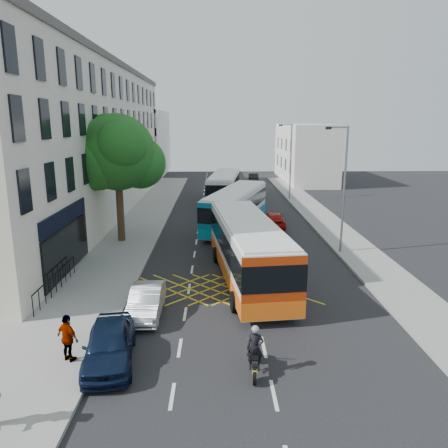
{
  "coord_description": "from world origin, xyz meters",
  "views": [
    {
      "loc": [
        -1.81,
        -15.09,
        8.4
      ],
      "look_at": [
        -1.3,
        11.19,
        2.2
      ],
      "focal_mm": 35.0,
      "sensor_mm": 36.0,
      "label": 1
    }
  ],
  "objects_px": {
    "street_tree": "(117,153)",
    "bus_near": "(248,249)",
    "motorbike": "(255,351)",
    "pedestrian_far": "(68,338)",
    "parked_car_silver": "(146,301)",
    "lamp_near": "(343,183)",
    "lamp_far": "(290,157)",
    "distant_car_silver": "(252,189)",
    "parked_car_blue": "(109,344)",
    "red_hatchback": "(273,220)",
    "bus_mid": "(236,208)",
    "distant_car_grey": "(228,186)",
    "distant_car_dark": "(253,177)",
    "bus_far": "(224,187)"
  },
  "relations": [
    {
      "from": "bus_mid",
      "to": "distant_car_silver",
      "type": "xyz_separation_m",
      "value": [
        2.67,
        16.18,
        -0.93
      ]
    },
    {
      "from": "bus_near",
      "to": "red_hatchback",
      "type": "relative_size",
      "value": 2.86
    },
    {
      "from": "parked_car_blue",
      "to": "distant_car_dark",
      "type": "bearing_deg",
      "value": 71.45
    },
    {
      "from": "distant_car_grey",
      "to": "lamp_far",
      "type": "bearing_deg",
      "value": -53.31
    },
    {
      "from": "bus_far",
      "to": "parked_car_silver",
      "type": "bearing_deg",
      "value": -91.63
    },
    {
      "from": "bus_mid",
      "to": "distant_car_silver",
      "type": "relative_size",
      "value": 2.68
    },
    {
      "from": "street_tree",
      "to": "bus_near",
      "type": "height_order",
      "value": "street_tree"
    },
    {
      "from": "motorbike",
      "to": "parked_car_blue",
      "type": "height_order",
      "value": "motorbike"
    },
    {
      "from": "bus_mid",
      "to": "motorbike",
      "type": "xyz_separation_m",
      "value": [
        -0.33,
        -20.9,
        -0.83
      ]
    },
    {
      "from": "parked_car_silver",
      "to": "distant_car_grey",
      "type": "relative_size",
      "value": 0.91
    },
    {
      "from": "motorbike",
      "to": "red_hatchback",
      "type": "distance_m",
      "value": 21.31
    },
    {
      "from": "bus_near",
      "to": "distant_car_silver",
      "type": "height_order",
      "value": "bus_near"
    },
    {
      "from": "lamp_near",
      "to": "distant_car_dark",
      "type": "xyz_separation_m",
      "value": [
        -2.63,
        34.65,
        -3.99
      ]
    },
    {
      "from": "lamp_near",
      "to": "bus_near",
      "type": "xyz_separation_m",
      "value": [
        -6.29,
        -4.74,
        -2.87
      ]
    },
    {
      "from": "lamp_near",
      "to": "lamp_far",
      "type": "xyz_separation_m",
      "value": [
        0.0,
        20.0,
        0.0
      ]
    },
    {
      "from": "parked_car_silver",
      "to": "lamp_far",
      "type": "bearing_deg",
      "value": 68.72
    },
    {
      "from": "lamp_far",
      "to": "distant_car_dark",
      "type": "bearing_deg",
      "value": 100.17
    },
    {
      "from": "parked_car_blue",
      "to": "bus_mid",
      "type": "bearing_deg",
      "value": 67.27
    },
    {
      "from": "distant_car_grey",
      "to": "bus_mid",
      "type": "bearing_deg",
      "value": -97.19
    },
    {
      "from": "parked_car_blue",
      "to": "distant_car_silver",
      "type": "height_order",
      "value": "distant_car_silver"
    },
    {
      "from": "motorbike",
      "to": "pedestrian_far",
      "type": "bearing_deg",
      "value": 179.68
    },
    {
      "from": "distant_car_dark",
      "to": "parked_car_blue",
      "type": "bearing_deg",
      "value": 81.77
    },
    {
      "from": "distant_car_dark",
      "to": "parked_car_silver",
      "type": "bearing_deg",
      "value": 81.7
    },
    {
      "from": "lamp_near",
      "to": "bus_mid",
      "type": "height_order",
      "value": "lamp_near"
    },
    {
      "from": "red_hatchback",
      "to": "distant_car_grey",
      "type": "distance_m",
      "value": 19.55
    },
    {
      "from": "parked_car_blue",
      "to": "distant_car_grey",
      "type": "height_order",
      "value": "parked_car_blue"
    },
    {
      "from": "bus_mid",
      "to": "distant_car_dark",
      "type": "xyz_separation_m",
      "value": [
        3.74,
        27.47,
        -1.03
      ]
    },
    {
      "from": "lamp_near",
      "to": "pedestrian_far",
      "type": "distance_m",
      "value": 18.92
    },
    {
      "from": "distant_car_grey",
      "to": "motorbike",
      "type": "bearing_deg",
      "value": -97.72
    },
    {
      "from": "distant_car_silver",
      "to": "parked_car_blue",
      "type": "bearing_deg",
      "value": 73.7
    },
    {
      "from": "motorbike",
      "to": "pedestrian_far",
      "type": "relative_size",
      "value": 1.15
    },
    {
      "from": "street_tree",
      "to": "bus_near",
      "type": "xyz_separation_m",
      "value": [
        8.41,
        -7.71,
        -4.55
      ]
    },
    {
      "from": "pedestrian_far",
      "to": "bus_near",
      "type": "bearing_deg",
      "value": -97.04
    },
    {
      "from": "bus_near",
      "to": "pedestrian_far",
      "type": "xyz_separation_m",
      "value": [
        -6.9,
        -8.33,
        -0.73
      ]
    },
    {
      "from": "bus_near",
      "to": "bus_mid",
      "type": "bearing_deg",
      "value": 83.93
    },
    {
      "from": "lamp_far",
      "to": "distant_car_silver",
      "type": "height_order",
      "value": "lamp_far"
    },
    {
      "from": "lamp_far",
      "to": "bus_near",
      "type": "height_order",
      "value": "lamp_far"
    },
    {
      "from": "distant_car_grey",
      "to": "distant_car_dark",
      "type": "distance_m",
      "value": 8.86
    },
    {
      "from": "red_hatchback",
      "to": "street_tree",
      "type": "bearing_deg",
      "value": 22.42
    },
    {
      "from": "bus_near",
      "to": "distant_car_grey",
      "type": "xyz_separation_m",
      "value": [
        -0.11,
        31.38,
        -1.15
      ]
    },
    {
      "from": "bus_far",
      "to": "distant_car_grey",
      "type": "bearing_deg",
      "value": 91.56
    },
    {
      "from": "street_tree",
      "to": "distant_car_grey",
      "type": "distance_m",
      "value": 25.72
    },
    {
      "from": "lamp_far",
      "to": "distant_car_silver",
      "type": "bearing_deg",
      "value": 137.7
    },
    {
      "from": "parked_car_silver",
      "to": "lamp_near",
      "type": "bearing_deg",
      "value": 38.78
    },
    {
      "from": "red_hatchback",
      "to": "distant_car_dark",
      "type": "relative_size",
      "value": 1.1
    },
    {
      "from": "motorbike",
      "to": "parked_car_blue",
      "type": "distance_m",
      "value": 5.16
    },
    {
      "from": "lamp_near",
      "to": "motorbike",
      "type": "relative_size",
      "value": 4.04
    },
    {
      "from": "parked_car_blue",
      "to": "pedestrian_far",
      "type": "xyz_separation_m",
      "value": [
        -1.4,
        -0.1,
        0.3
      ]
    },
    {
      "from": "distant_car_silver",
      "to": "distant_car_dark",
      "type": "relative_size",
      "value": 1.12
    },
    {
      "from": "lamp_near",
      "to": "distant_car_silver",
      "type": "relative_size",
      "value": 1.88
    }
  ]
}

